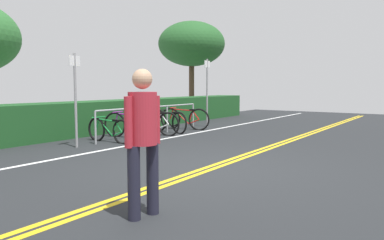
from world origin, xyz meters
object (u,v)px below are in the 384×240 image
(bike_rack, at_px, (152,114))
(bicycle_3, at_px, (169,122))
(tree_mid, at_px, (192,44))
(bicycle_1, at_px, (131,125))
(pedestrian, at_px, (143,133))
(bicycle_2, at_px, (153,123))
(bicycle_0, at_px, (109,130))
(sign_post_near, at_px, (75,91))
(bicycle_4, at_px, (185,119))
(sign_post_far, at_px, (207,86))

(bike_rack, height_order, bicycle_3, bike_rack)
(bicycle_3, distance_m, tree_mid, 7.34)
(bike_rack, height_order, bicycle_1, bike_rack)
(bicycle_1, relative_size, pedestrian, 1.09)
(pedestrian, bearing_deg, bicycle_2, 39.28)
(bicycle_0, relative_size, sign_post_near, 0.73)
(bike_rack, bearing_deg, bicycle_4, 1.08)
(bicycle_4, xyz_separation_m, pedestrian, (-7.22, -4.55, 0.59))
(bicycle_4, xyz_separation_m, sign_post_near, (-4.52, -0.04, 0.99))
(bicycle_4, distance_m, tree_mid, 6.58)
(bicycle_2, relative_size, bicycle_3, 1.07)
(bicycle_2, bearing_deg, tree_mid, 25.01)
(sign_post_far, bearing_deg, pedestrian, -152.47)
(bike_rack, bearing_deg, sign_post_near, -179.78)
(bike_rack, bearing_deg, sign_post_far, -3.74)
(pedestrian, xyz_separation_m, tree_mid, (12.15, 7.61, 2.52))
(bike_rack, xyz_separation_m, pedestrian, (-5.50, -4.52, 0.32))
(sign_post_near, bearing_deg, sign_post_far, -1.77)
(bicycle_1, relative_size, bicycle_2, 0.99)
(bicycle_0, distance_m, tree_mid, 9.51)
(bicycle_2, bearing_deg, bicycle_3, -2.59)
(sign_post_near, xyz_separation_m, tree_mid, (9.45, 3.11, 2.12))
(pedestrian, height_order, sign_post_far, sign_post_far)
(bicycle_2, xyz_separation_m, bicycle_3, (0.76, -0.03, -0.01))
(bicycle_2, distance_m, pedestrian, 7.18)
(bike_rack, xyz_separation_m, bicycle_0, (-1.76, -0.02, -0.32))
(bicycle_0, height_order, bicycle_4, bicycle_4)
(bicycle_1, bearing_deg, bicycle_4, -1.73)
(bicycle_3, relative_size, tree_mid, 0.37)
(bicycle_1, xyz_separation_m, bicycle_4, (2.54, -0.08, 0.00))
(bicycle_4, bearing_deg, bicycle_3, -176.52)
(bicycle_3, bearing_deg, bike_rack, 178.25)
(bicycle_1, bearing_deg, bicycle_0, -172.44)
(bicycle_0, xyz_separation_m, pedestrian, (-3.74, -4.50, 0.64))
(bicycle_3, xyz_separation_m, pedestrian, (-6.29, -4.49, 0.61))
(bicycle_2, height_order, sign_post_near, sign_post_near)
(bicycle_1, relative_size, sign_post_near, 0.81)
(bike_rack, distance_m, bicycle_3, 0.85)
(bicycle_0, bearing_deg, bicycle_2, 0.82)
(bicycle_0, bearing_deg, bicycle_4, 0.80)
(bicycle_3, height_order, sign_post_far, sign_post_far)
(bicycle_2, height_order, sign_post_far, sign_post_far)
(sign_post_near, bearing_deg, pedestrian, -120.94)
(bicycle_1, height_order, tree_mid, tree_mid)
(bicycle_1, height_order, pedestrian, pedestrian)
(pedestrian, distance_m, sign_post_near, 5.27)
(bicycle_0, relative_size, bicycle_4, 0.92)
(bicycle_1, bearing_deg, sign_post_far, -4.62)
(bicycle_4, height_order, sign_post_near, sign_post_near)
(bicycle_0, xyz_separation_m, bicycle_4, (3.49, 0.05, 0.04))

